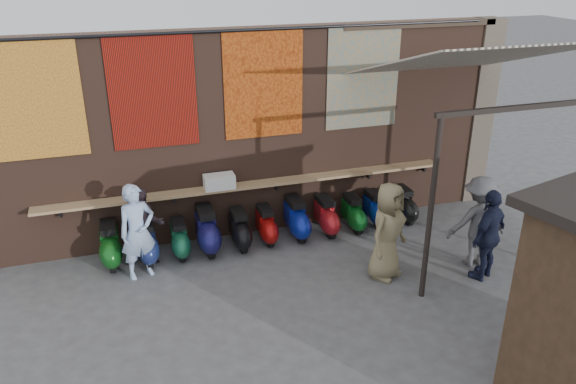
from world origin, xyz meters
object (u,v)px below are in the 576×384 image
object	(u,v)px
scooter_stool_7	(326,216)
scooter_stool_10	(403,205)
scooter_stool_3	(207,231)
shelf_box	(219,182)
shopper_tan	(387,231)
scooter_stool_9	(375,209)
scooter_stool_8	(353,213)
shopper_navy	(489,235)
shopper_grey	(478,221)
scooter_stool_0	(110,245)
scooter_stool_1	(147,242)
scooter_stool_5	(266,225)
scooter_stool_6	(296,218)
diner_right	(144,227)
scooter_stool_4	(240,230)
scooter_stool_2	(179,239)
diner_left	(138,232)

from	to	relation	value
scooter_stool_7	scooter_stool_10	world-z (taller)	scooter_stool_7
scooter_stool_3	scooter_stool_10	world-z (taller)	scooter_stool_3
shelf_box	shopper_tan	distance (m)	3.28
scooter_stool_9	scooter_stool_3	bearing A→B (deg)	-179.23
scooter_stool_3	scooter_stool_8	xyz separation A→B (m)	(2.99, -0.02, -0.07)
shopper_navy	shopper_grey	xyz separation A→B (m)	(0.12, 0.46, 0.02)
scooter_stool_0	shopper_navy	world-z (taller)	shopper_navy
scooter_stool_1	shopper_navy	bearing A→B (deg)	-23.22
scooter_stool_1	scooter_stool_9	distance (m)	4.61
scooter_stool_0	scooter_stool_5	xyz separation A→B (m)	(2.91, -0.01, -0.04)
shelf_box	scooter_stool_6	world-z (taller)	shelf_box
shelf_box	shopper_navy	bearing A→B (deg)	-33.65
scooter_stool_5	shopper_navy	xyz separation A→B (m)	(3.25, -2.42, 0.48)
scooter_stool_7	diner_right	xyz separation A→B (m)	(-3.53, -0.14, 0.37)
diner_right	scooter_stool_0	bearing A→B (deg)	165.23
scooter_stool_8	scooter_stool_9	xyz separation A→B (m)	(0.52, 0.07, -0.00)
scooter_stool_0	scooter_stool_5	world-z (taller)	scooter_stool_0
scooter_stool_8	diner_right	bearing A→B (deg)	-178.36
scooter_stool_0	scooter_stool_10	xyz separation A→B (m)	(5.91, 0.01, -0.03)
scooter_stool_8	scooter_stool_7	bearing A→B (deg)	178.23
scooter_stool_7	diner_right	distance (m)	3.55
shelf_box	scooter_stool_1	xyz separation A→B (m)	(-1.45, -0.34, -0.88)
scooter_stool_5	diner_right	world-z (taller)	diner_right
scooter_stool_5	shopper_tan	bearing A→B (deg)	-48.80
scooter_stool_6	shopper_tan	distance (m)	2.17
scooter_stool_6	scooter_stool_5	bearing A→B (deg)	-179.35
shopper_grey	scooter_stool_4	bearing A→B (deg)	-18.57
shelf_box	shopper_tan	size ratio (longest dim) A/B	0.33
scooter_stool_0	scooter_stool_2	bearing A→B (deg)	-2.28
scooter_stool_10	diner_left	xyz separation A→B (m)	(-5.42, -0.55, 0.50)
scooter_stool_0	scooter_stool_7	distance (m)	4.15
scooter_stool_3	scooter_stool_6	bearing A→B (deg)	0.78
shopper_grey	scooter_stool_5	bearing A→B (deg)	-22.73
scooter_stool_4	scooter_stool_6	world-z (taller)	scooter_stool_6
scooter_stool_0	scooter_stool_2	distance (m)	1.23
scooter_stool_2	scooter_stool_8	bearing A→B (deg)	0.09
scooter_stool_1	scooter_stool_0	bearing A→B (deg)	174.27
shelf_box	shopper_grey	world-z (taller)	shopper_grey
scooter_stool_5	shopper_tan	size ratio (longest dim) A/B	0.42
scooter_stool_4	shopper_tan	bearing A→B (deg)	-39.85
scooter_stool_1	diner_right	world-z (taller)	diner_right
scooter_stool_0	scooter_stool_2	xyz separation A→B (m)	(1.23, -0.05, -0.05)
shelf_box	scooter_stool_10	distance (m)	3.93
scooter_stool_7	scooter_stool_8	distance (m)	0.58
scooter_stool_9	shelf_box	bearing A→B (deg)	175.40
scooter_stool_3	shopper_grey	world-z (taller)	shopper_grey
shelf_box	diner_left	distance (m)	1.84
shopper_grey	shelf_box	bearing A→B (deg)	-20.69
shelf_box	scooter_stool_3	size ratio (longest dim) A/B	0.65
scooter_stool_5	shopper_grey	distance (m)	3.93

